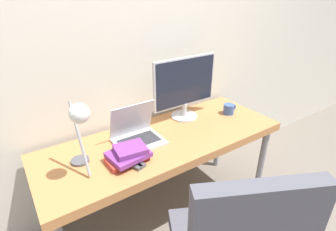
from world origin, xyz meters
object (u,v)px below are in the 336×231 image
desk_lamp (80,123)px  book_stack (129,154)px  monitor (185,85)px  mug (229,109)px  laptop (137,134)px

desk_lamp → book_stack: desk_lamp is taller
monitor → mug: monitor is taller
monitor → mug: size_ratio=4.40×
desk_lamp → book_stack: 0.37m
laptop → monitor: 0.54m
laptop → monitor: monitor is taller
book_stack → mug: (0.96, 0.13, -0.00)m
mug → book_stack: bearing=-172.3°
desk_lamp → mug: bearing=5.8°
laptop → desk_lamp: (-0.39, -0.16, 0.27)m
monitor → mug: bearing=-25.3°
book_stack → laptop: bearing=49.9°
laptop → monitor: (0.48, 0.12, 0.21)m
monitor → desk_lamp: monitor is taller
monitor → book_stack: size_ratio=2.16×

